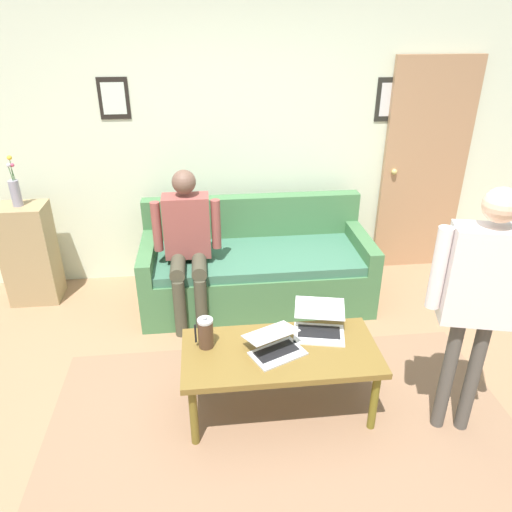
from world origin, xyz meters
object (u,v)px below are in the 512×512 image
Objects in this scene: coffee_table at (280,357)px; flower_vase at (15,191)px; laptop_center at (275,346)px; laptop_left at (319,325)px; interior_door at (424,169)px; couch at (256,268)px; person_seated at (187,239)px; french_press at (206,333)px; person_standing at (481,288)px; side_shelf at (30,254)px.

flower_vase is at bearing -39.28° from coffee_table.
flower_vase reaches higher than laptop_center.
laptop_left is 1.00× the size of flower_vase.
couch is (1.68, 0.50, -0.72)m from interior_door.
person_seated is (2.27, 0.73, -0.30)m from interior_door.
laptop_left is 0.75m from french_press.
interior_door is 8.92× the size of french_press.
interior_door is 2.29m from laptop_left.
person_standing is (-1.52, 0.36, 0.44)m from french_press.
laptop_center is 1.79× the size of french_press.
coffee_table is 2.89× the size of flower_vase.
laptop_left is 0.37m from laptop_center.
french_press is 1.11m from person_seated.
flower_vase is 0.27× the size of person_standing.
laptop_center is 1.33m from person_seated.
laptop_left is (1.40, 1.74, -0.50)m from interior_door.
couch is 1.44m from laptop_center.
person_standing is (-3.05, 1.90, -0.02)m from flower_vase.
couch is 1.25× the size of person_standing.
interior_door is 4.82× the size of laptop_left.
french_press reaches higher than laptop_left.
side_shelf is at bearing -17.37° from person_seated.
person_standing is at bearing 165.65° from coffee_table.
interior_door reaches higher than coffee_table.
side_shelf is (1.96, -1.64, -0.06)m from laptop_center.
person_standing is at bearing 148.07° from flower_vase.
person_standing reaches higher than side_shelf.
coffee_table is 5.37× the size of french_press.
person_seated is at bearing 162.63° from side_shelf.
laptop_left is 0.33× the size of person_seated.
flower_vase is (1.99, -1.63, 0.62)m from coffee_table.
side_shelf is (1.53, -1.54, -0.12)m from french_press.
person_seated reaches higher than french_press.
side_shelf reaches higher than coffee_table.
side_shelf is (2.28, -1.46, -0.07)m from laptop_left.
coffee_table is 1.24m from person_standing.
flower_vase reaches higher than coffee_table.
couch is at bearing -77.16° from laptop_left.
french_press is at bearing 134.92° from flower_vase.
flower_vase is at bearing -17.39° from person_seated.
person_seated is at bearing -63.90° from coffee_table.
french_press is 0.54× the size of flower_vase.
flower_vase is 0.33× the size of person_seated.
interior_door reaches higher than french_press.
interior_door is at bearing -128.85° from laptop_left.
laptop_center is 0.44m from french_press.
person_standing is at bearing 148.09° from side_shelf.
interior_door reaches higher than couch.
person_seated is (0.58, 0.23, 0.42)m from couch.
interior_door is 3.69m from flower_vase.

